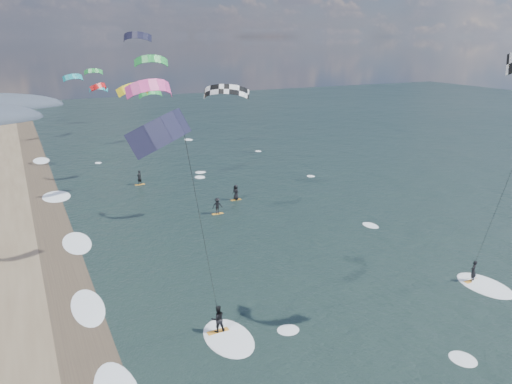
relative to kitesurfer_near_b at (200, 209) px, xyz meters
name	(u,v)px	position (x,y,z in m)	size (l,w,h in m)	color
wet_sand_strip	(87,354)	(-4.73, 5.37, -9.14)	(3.00, 240.00, 0.00)	#382D23
kitesurfer_near_b	(200,209)	(0.00, 0.00, 0.00)	(6.81, 9.22, 14.25)	orange
far_kitesurfers	(206,195)	(9.90, 26.52, -8.33)	(8.74, 13.72, 1.69)	orange
bg_kite_field	(126,77)	(7.42, 48.73, 1.97)	(14.51, 71.71, 10.70)	gray
shoreline_surf	(96,307)	(-3.53, 10.12, -9.15)	(2.40, 79.40, 0.11)	white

